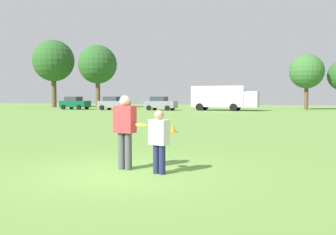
{
  "coord_description": "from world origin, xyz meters",
  "views": [
    {
      "loc": [
        4.04,
        -8.05,
        1.8
      ],
      "look_at": [
        0.36,
        2.1,
        1.2
      ],
      "focal_mm": 40.5,
      "sensor_mm": 36.0,
      "label": 1
    }
  ],
  "objects_px": {
    "parked_car_center": "(160,103)",
    "box_truck": "(223,97)",
    "parked_car_near_left": "(75,103)",
    "traffic_cone": "(173,128)",
    "parked_car_mid_left": "(114,103)",
    "player_thrower": "(125,128)",
    "player_defender": "(159,138)",
    "frisbee": "(141,125)"
  },
  "relations": [
    {
      "from": "parked_car_near_left",
      "to": "traffic_cone",
      "type": "bearing_deg",
      "value": -48.84
    },
    {
      "from": "player_defender",
      "to": "traffic_cone",
      "type": "relative_size",
      "value": 3.09
    },
    {
      "from": "traffic_cone",
      "to": "parked_car_center",
      "type": "bearing_deg",
      "value": 112.27
    },
    {
      "from": "box_truck",
      "to": "parked_car_mid_left",
      "type": "bearing_deg",
      "value": -168.24
    },
    {
      "from": "parked_car_mid_left",
      "to": "player_thrower",
      "type": "bearing_deg",
      "value": -61.52
    },
    {
      "from": "player_thrower",
      "to": "parked_car_center",
      "type": "xyz_separation_m",
      "value": [
        -13.99,
        38.7,
        -0.1
      ]
    },
    {
      "from": "frisbee",
      "to": "parked_car_mid_left",
      "type": "distance_m",
      "value": 43.02
    },
    {
      "from": "parked_car_near_left",
      "to": "player_defender",
      "type": "bearing_deg",
      "value": -53.91
    },
    {
      "from": "frisbee",
      "to": "parked_car_center",
      "type": "relative_size",
      "value": 0.06
    },
    {
      "from": "player_defender",
      "to": "frisbee",
      "type": "height_order",
      "value": "player_defender"
    },
    {
      "from": "player_thrower",
      "to": "player_defender",
      "type": "bearing_deg",
      "value": -12.13
    },
    {
      "from": "player_thrower",
      "to": "parked_car_mid_left",
      "type": "height_order",
      "value": "player_thrower"
    },
    {
      "from": "frisbee",
      "to": "box_truck",
      "type": "height_order",
      "value": "box_truck"
    },
    {
      "from": "player_thrower",
      "to": "box_truck",
      "type": "height_order",
      "value": "box_truck"
    },
    {
      "from": "traffic_cone",
      "to": "parked_car_mid_left",
      "type": "relative_size",
      "value": 0.11
    },
    {
      "from": "player_defender",
      "to": "box_truck",
      "type": "distance_m",
      "value": 41.2
    },
    {
      "from": "parked_car_near_left",
      "to": "parked_car_center",
      "type": "relative_size",
      "value": 1.0
    },
    {
      "from": "parked_car_mid_left",
      "to": "player_defender",
      "type": "bearing_deg",
      "value": -60.5
    },
    {
      "from": "parked_car_center",
      "to": "player_defender",
      "type": "bearing_deg",
      "value": -68.95
    },
    {
      "from": "parked_car_mid_left",
      "to": "parked_car_center",
      "type": "bearing_deg",
      "value": 11.63
    },
    {
      "from": "player_thrower",
      "to": "parked_car_center",
      "type": "distance_m",
      "value": 41.15
    },
    {
      "from": "player_thrower",
      "to": "frisbee",
      "type": "height_order",
      "value": "player_thrower"
    },
    {
      "from": "parked_car_center",
      "to": "frisbee",
      "type": "bearing_deg",
      "value": -69.53
    },
    {
      "from": "parked_car_near_left",
      "to": "box_truck",
      "type": "bearing_deg",
      "value": 6.89
    },
    {
      "from": "traffic_cone",
      "to": "parked_car_near_left",
      "type": "xyz_separation_m",
      "value": [
        -24.7,
        28.25,
        0.69
      ]
    },
    {
      "from": "traffic_cone",
      "to": "box_truck",
      "type": "bearing_deg",
      "value": 96.98
    },
    {
      "from": "parked_car_center",
      "to": "parked_car_mid_left",
      "type": "bearing_deg",
      "value": -168.37
    },
    {
      "from": "frisbee",
      "to": "box_truck",
      "type": "xyz_separation_m",
      "value": [
        -6.4,
        40.65,
        0.62
      ]
    },
    {
      "from": "frisbee",
      "to": "parked_car_near_left",
      "type": "xyz_separation_m",
      "value": [
        -27.33,
        38.12,
        -0.21
      ]
    },
    {
      "from": "parked_car_center",
      "to": "box_truck",
      "type": "bearing_deg",
      "value": 11.86
    },
    {
      "from": "player_defender",
      "to": "parked_car_near_left",
      "type": "xyz_separation_m",
      "value": [
        -27.77,
        38.09,
        0.1
      ]
    },
    {
      "from": "box_truck",
      "to": "frisbee",
      "type": "bearing_deg",
      "value": -81.06
    },
    {
      "from": "player_defender",
      "to": "parked_car_center",
      "type": "height_order",
      "value": "parked_car_center"
    },
    {
      "from": "parked_car_near_left",
      "to": "parked_car_center",
      "type": "distance_m",
      "value": 12.82
    },
    {
      "from": "frisbee",
      "to": "traffic_cone",
      "type": "distance_m",
      "value": 10.25
    },
    {
      "from": "player_defender",
      "to": "frisbee",
      "type": "distance_m",
      "value": 0.54
    },
    {
      "from": "frisbee",
      "to": "parked_car_mid_left",
      "type": "bearing_deg",
      "value": 118.97
    },
    {
      "from": "player_defender",
      "to": "frisbee",
      "type": "relative_size",
      "value": 5.47
    },
    {
      "from": "box_truck",
      "to": "parked_car_near_left",
      "type": "bearing_deg",
      "value": -173.11
    },
    {
      "from": "player_defender",
      "to": "traffic_cone",
      "type": "height_order",
      "value": "player_defender"
    },
    {
      "from": "player_thrower",
      "to": "parked_car_near_left",
      "type": "xyz_separation_m",
      "value": [
        -26.78,
        37.88,
        -0.1
      ]
    },
    {
      "from": "parked_car_near_left",
      "to": "box_truck",
      "type": "height_order",
      "value": "box_truck"
    }
  ]
}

